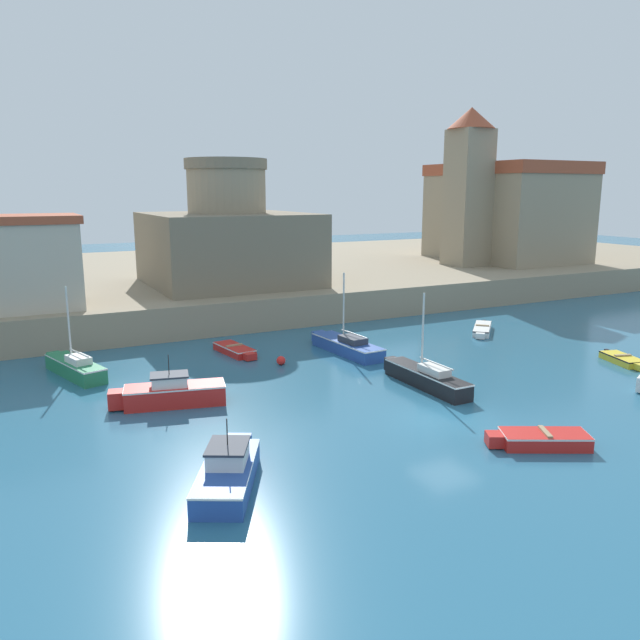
{
  "coord_description": "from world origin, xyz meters",
  "views": [
    {
      "loc": [
        -16.07,
        -19.66,
        9.5
      ],
      "look_at": [
        0.38,
        12.4,
        2.0
      ],
      "focal_mm": 35.0,
      "sensor_mm": 36.0,
      "label": 1
    }
  ],
  "objects_px": {
    "sailboat_blue_1": "(346,345)",
    "sailboat_black_2": "(426,377)",
    "fortress": "(228,240)",
    "dinghy_yellow_3": "(623,359)",
    "sailboat_green_9": "(75,367)",
    "dinghy_white_5": "(482,329)",
    "mooring_buoy": "(281,361)",
    "dinghy_red_7": "(235,350)",
    "harbor_shed_near_wharf": "(3,263)",
    "dinghy_red_6": "(541,439)",
    "motorboat_red_0": "(171,393)",
    "church": "(502,209)",
    "motorboat_blue_8": "(228,470)"
  },
  "relations": [
    {
      "from": "dinghy_red_7",
      "to": "dinghy_red_6",
      "type": "bearing_deg",
      "value": -72.76
    },
    {
      "from": "dinghy_yellow_3",
      "to": "fortress",
      "type": "height_order",
      "value": "fortress"
    },
    {
      "from": "dinghy_yellow_3",
      "to": "dinghy_white_5",
      "type": "height_order",
      "value": "dinghy_white_5"
    },
    {
      "from": "sailboat_blue_1",
      "to": "mooring_buoy",
      "type": "relative_size",
      "value": 12.8
    },
    {
      "from": "sailboat_blue_1",
      "to": "dinghy_white_5",
      "type": "bearing_deg",
      "value": 2.52
    },
    {
      "from": "dinghy_red_7",
      "to": "harbor_shed_near_wharf",
      "type": "bearing_deg",
      "value": 144.26
    },
    {
      "from": "dinghy_yellow_3",
      "to": "dinghy_red_7",
      "type": "xyz_separation_m",
      "value": [
        -18.66,
        11.93,
        0.03
      ]
    },
    {
      "from": "sailboat_black_2",
      "to": "dinghy_white_5",
      "type": "bearing_deg",
      "value": 36.86
    },
    {
      "from": "fortress",
      "to": "sailboat_black_2",
      "type": "bearing_deg",
      "value": -85.1
    },
    {
      "from": "motorboat_red_0",
      "to": "sailboat_green_9",
      "type": "height_order",
      "value": "sailboat_green_9"
    },
    {
      "from": "church",
      "to": "fortress",
      "type": "relative_size",
      "value": 1.25
    },
    {
      "from": "motorboat_red_0",
      "to": "dinghy_yellow_3",
      "type": "height_order",
      "value": "motorboat_red_0"
    },
    {
      "from": "mooring_buoy",
      "to": "church",
      "type": "relative_size",
      "value": 0.03
    },
    {
      "from": "dinghy_red_7",
      "to": "mooring_buoy",
      "type": "height_order",
      "value": "dinghy_red_7"
    },
    {
      "from": "dinghy_red_7",
      "to": "mooring_buoy",
      "type": "xyz_separation_m",
      "value": [
        1.43,
        -3.48,
        -0.0
      ]
    },
    {
      "from": "sailboat_green_9",
      "to": "mooring_buoy",
      "type": "xyz_separation_m",
      "value": [
        10.41,
        -3.05,
        -0.24
      ]
    },
    {
      "from": "dinghy_yellow_3",
      "to": "dinghy_white_5",
      "type": "bearing_deg",
      "value": 100.29
    },
    {
      "from": "sailboat_blue_1",
      "to": "harbor_shed_near_wharf",
      "type": "height_order",
      "value": "harbor_shed_near_wharf"
    },
    {
      "from": "dinghy_white_5",
      "to": "sailboat_green_9",
      "type": "relative_size",
      "value": 0.64
    },
    {
      "from": "dinghy_white_5",
      "to": "dinghy_red_6",
      "type": "bearing_deg",
      "value": -125.12
    },
    {
      "from": "dinghy_red_7",
      "to": "sailboat_black_2",
      "type": "bearing_deg",
      "value": -58.97
    },
    {
      "from": "dinghy_white_5",
      "to": "fortress",
      "type": "bearing_deg",
      "value": 129.53
    },
    {
      "from": "dinghy_yellow_3",
      "to": "motorboat_blue_8",
      "type": "bearing_deg",
      "value": -170.82
    },
    {
      "from": "dinghy_red_7",
      "to": "sailboat_green_9",
      "type": "bearing_deg",
      "value": -177.27
    },
    {
      "from": "sailboat_blue_1",
      "to": "harbor_shed_near_wharf",
      "type": "relative_size",
      "value": 0.71
    },
    {
      "from": "sailboat_green_9",
      "to": "church",
      "type": "height_order",
      "value": "church"
    },
    {
      "from": "motorboat_red_0",
      "to": "dinghy_red_6",
      "type": "distance_m",
      "value": 15.78
    },
    {
      "from": "sailboat_green_9",
      "to": "fortress",
      "type": "bearing_deg",
      "value": 45.72
    },
    {
      "from": "sailboat_green_9",
      "to": "motorboat_red_0",
      "type": "bearing_deg",
      "value": -63.67
    },
    {
      "from": "dinghy_yellow_3",
      "to": "sailboat_green_9",
      "type": "height_order",
      "value": "sailboat_green_9"
    },
    {
      "from": "sailboat_green_9",
      "to": "harbor_shed_near_wharf",
      "type": "height_order",
      "value": "harbor_shed_near_wharf"
    },
    {
      "from": "dinghy_white_5",
      "to": "motorboat_blue_8",
      "type": "distance_m",
      "value": 26.54
    },
    {
      "from": "dinghy_red_6",
      "to": "harbor_shed_near_wharf",
      "type": "relative_size",
      "value": 0.42
    },
    {
      "from": "motorboat_red_0",
      "to": "dinghy_red_6",
      "type": "relative_size",
      "value": 1.36
    },
    {
      "from": "sailboat_blue_1",
      "to": "sailboat_black_2",
      "type": "relative_size",
      "value": 1.04
    },
    {
      "from": "sailboat_green_9",
      "to": "fortress",
      "type": "xyz_separation_m",
      "value": [
        13.18,
        13.52,
        5.15
      ]
    },
    {
      "from": "dinghy_yellow_3",
      "to": "dinghy_red_7",
      "type": "height_order",
      "value": "dinghy_red_7"
    },
    {
      "from": "dinghy_red_6",
      "to": "harbor_shed_near_wharf",
      "type": "bearing_deg",
      "value": 123.12
    },
    {
      "from": "dinghy_red_7",
      "to": "fortress",
      "type": "distance_m",
      "value": 14.76
    },
    {
      "from": "sailboat_black_2",
      "to": "fortress",
      "type": "height_order",
      "value": "fortress"
    },
    {
      "from": "dinghy_white_5",
      "to": "mooring_buoy",
      "type": "xyz_separation_m",
      "value": [
        -15.48,
        -1.17,
        0.01
      ]
    },
    {
      "from": "sailboat_black_2",
      "to": "church",
      "type": "bearing_deg",
      "value": 42.25
    },
    {
      "from": "sailboat_black_2",
      "to": "sailboat_blue_1",
      "type": "bearing_deg",
      "value": 91.66
    },
    {
      "from": "motorboat_red_0",
      "to": "motorboat_blue_8",
      "type": "relative_size",
      "value": 1.02
    },
    {
      "from": "dinghy_red_6",
      "to": "mooring_buoy",
      "type": "xyz_separation_m",
      "value": [
        -4.24,
        14.81,
        -0.05
      ]
    },
    {
      "from": "dinghy_red_6",
      "to": "sailboat_green_9",
      "type": "xyz_separation_m",
      "value": [
        -14.65,
        17.86,
        0.19
      ]
    },
    {
      "from": "sailboat_black_2",
      "to": "harbor_shed_near_wharf",
      "type": "relative_size",
      "value": 0.68
    },
    {
      "from": "sailboat_blue_1",
      "to": "sailboat_black_2",
      "type": "xyz_separation_m",
      "value": [
        0.22,
        -7.54,
        0.04
      ]
    },
    {
      "from": "sailboat_blue_1",
      "to": "motorboat_blue_8",
      "type": "height_order",
      "value": "sailboat_blue_1"
    },
    {
      "from": "motorboat_red_0",
      "to": "sailboat_blue_1",
      "type": "distance_m",
      "value": 12.42
    }
  ]
}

